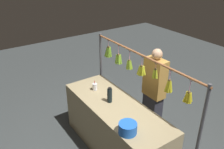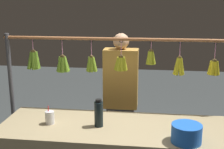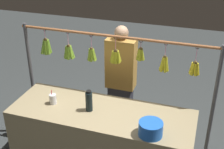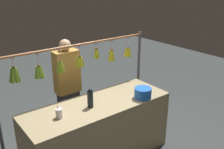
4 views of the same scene
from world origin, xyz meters
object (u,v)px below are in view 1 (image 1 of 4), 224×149
water_bottle (110,95)px  drink_cup (95,87)px  vendor_person (154,94)px  blue_bucket (128,128)px

water_bottle → drink_cup: bearing=0.0°
water_bottle → drink_cup: 0.45m
drink_cup → water_bottle: bearing=-180.0°
drink_cup → vendor_person: bearing=-124.0°
blue_bucket → drink_cup: bearing=-10.3°
water_bottle → drink_cup: (0.45, 0.00, -0.06)m
water_bottle → blue_bucket: size_ratio=1.04×
blue_bucket → vendor_person: vendor_person is taller
water_bottle → blue_bucket: bearing=163.7°
vendor_person → blue_bucket: bearing=120.7°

